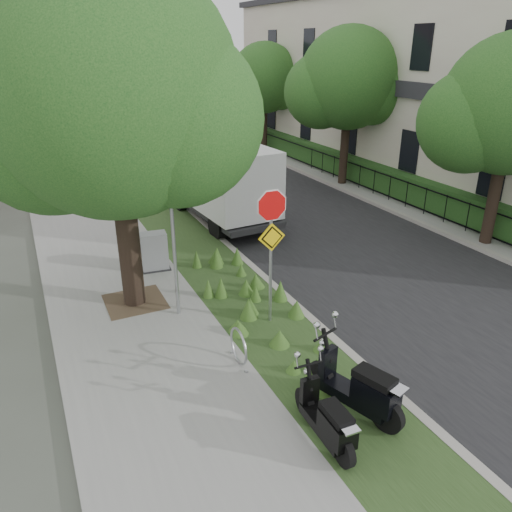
{
  "coord_description": "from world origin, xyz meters",
  "views": [
    {
      "loc": [
        -5.94,
        -8.23,
        6.0
      ],
      "look_at": [
        -1.27,
        1.62,
        1.3
      ],
      "focal_mm": 35.0,
      "sensor_mm": 36.0,
      "label": 1
    }
  ],
  "objects_px": {
    "scooter_near": "(330,426)",
    "scooter_far": "(363,393)",
    "sign_assembly": "(271,230)",
    "box_truck": "(223,179)",
    "utility_cabinet": "(154,252)"
  },
  "relations": [
    {
      "from": "sign_assembly",
      "to": "scooter_far",
      "type": "distance_m",
      "value": 3.9
    },
    {
      "from": "scooter_near",
      "to": "box_truck",
      "type": "height_order",
      "value": "box_truck"
    },
    {
      "from": "scooter_near",
      "to": "sign_assembly",
      "type": "bearing_deg",
      "value": 76.68
    },
    {
      "from": "scooter_far",
      "to": "utility_cabinet",
      "type": "distance_m",
      "value": 7.56
    },
    {
      "from": "box_truck",
      "to": "utility_cabinet",
      "type": "height_order",
      "value": "box_truck"
    },
    {
      "from": "sign_assembly",
      "to": "scooter_far",
      "type": "bearing_deg",
      "value": -90.47
    },
    {
      "from": "sign_assembly",
      "to": "scooter_near",
      "type": "height_order",
      "value": "sign_assembly"
    },
    {
      "from": "sign_assembly",
      "to": "scooter_far",
      "type": "xyz_separation_m",
      "value": [
        -0.03,
        -3.49,
        -1.74
      ]
    },
    {
      "from": "scooter_far",
      "to": "box_truck",
      "type": "xyz_separation_m",
      "value": [
        1.73,
        10.57,
        0.99
      ]
    },
    {
      "from": "scooter_near",
      "to": "scooter_far",
      "type": "relative_size",
      "value": 0.88
    },
    {
      "from": "scooter_near",
      "to": "scooter_far",
      "type": "xyz_separation_m",
      "value": [
        0.88,
        0.34,
        0.07
      ]
    },
    {
      "from": "scooter_near",
      "to": "utility_cabinet",
      "type": "bearing_deg",
      "value": 95.44
    },
    {
      "from": "sign_assembly",
      "to": "scooter_far",
      "type": "relative_size",
      "value": 1.66
    },
    {
      "from": "box_truck",
      "to": "scooter_far",
      "type": "bearing_deg",
      "value": -99.29
    },
    {
      "from": "box_truck",
      "to": "sign_assembly",
      "type": "bearing_deg",
      "value": -103.5
    }
  ]
}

